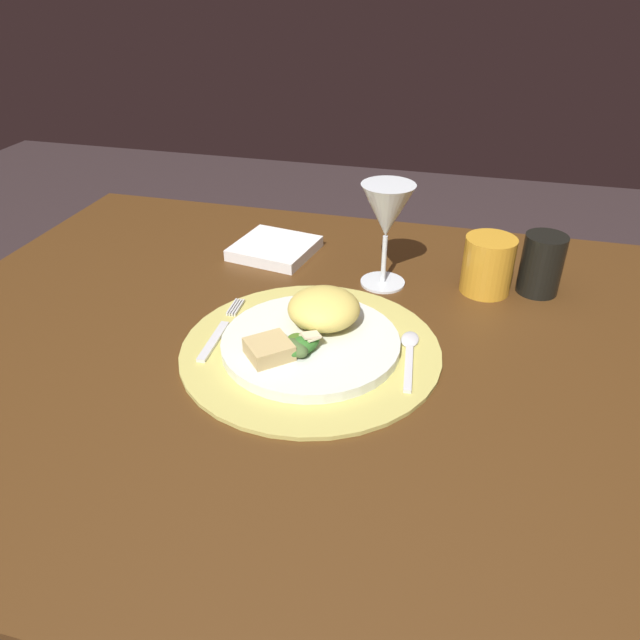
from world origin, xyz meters
The scene contains 13 objects.
ground_plane centered at (0.00, 0.00, 0.00)m, with size 6.00×6.00×0.00m, color #322627.
dining_table centered at (0.00, 0.00, 0.57)m, with size 1.25×0.93×0.70m.
placemat centered at (-0.02, -0.02, 0.71)m, with size 0.35×0.35×0.01m, color tan.
dinner_plate centered at (-0.02, -0.02, 0.72)m, with size 0.24×0.24×0.01m, color silver.
pasta_serving centered at (-0.01, 0.02, 0.75)m, with size 0.10×0.10×0.05m, color #E0C75D.
salad_greens centered at (-0.02, -0.05, 0.73)m, with size 0.06×0.06×0.03m.
bread_piece centered at (-0.06, -0.07, 0.73)m, with size 0.05×0.05×0.02m, color tan.
fork centered at (-0.15, -0.02, 0.71)m, with size 0.02×0.16×0.00m.
spoon centered at (0.11, 0.00, 0.71)m, with size 0.03×0.14×0.01m.
napkin centered at (-0.16, 0.26, 0.71)m, with size 0.13×0.13×0.02m, color white.
wine_glass centered at (0.05, 0.20, 0.82)m, with size 0.08×0.08×0.17m.
amber_tumbler centered at (0.21, 0.22, 0.75)m, with size 0.08×0.08×0.09m, color gold.
dark_tumbler centered at (0.29, 0.23, 0.75)m, with size 0.06×0.06×0.10m, color black.
Camera 1 is at (0.17, -0.67, 1.17)m, focal length 33.55 mm.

